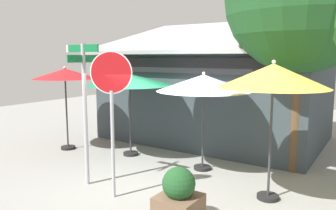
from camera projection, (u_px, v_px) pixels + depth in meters
The scene contains 9 objects.
ground_plane at pixel (144, 180), 7.87m from camera, with size 28.00×28.00×0.10m, color gray.
cafe_building at pixel (215, 93), 11.68m from camera, with size 7.51×5.19×4.27m.
street_sign_post at pixel (85, 100), 7.26m from camera, with size 0.94×0.88×3.12m.
stop_sign at pixel (112, 95), 6.53m from camera, with size 0.74×0.42×2.96m.
patio_umbrella_crimson_left at pixel (65, 75), 10.08m from camera, with size 1.92×1.92×2.57m.
patio_umbrella_forest_green_center at pixel (130, 80), 9.45m from camera, with size 2.54×2.54×2.43m.
patio_umbrella_ivory_right at pixel (204, 84), 8.20m from camera, with size 2.34×2.34×2.48m.
patio_umbrella_mustard_far_right at pixel (273, 77), 6.38m from camera, with size 2.12×2.12×2.79m.
sidewalk_planter at pixel (179, 197), 5.74m from camera, with size 0.71×0.71×0.98m.
Camera 1 is at (4.60, -6.00, 2.83)m, focal length 35.62 mm.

